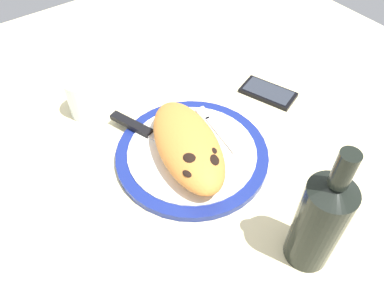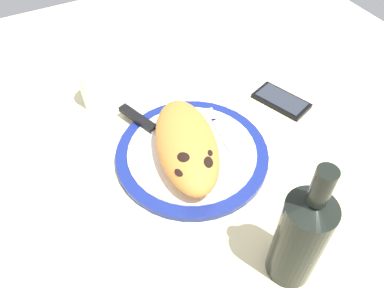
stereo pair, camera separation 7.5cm
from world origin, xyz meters
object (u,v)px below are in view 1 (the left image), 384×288
Objects in this scene: smartphone at (268,92)px; wine_bottle at (320,220)px; calzone at (188,145)px; plate at (192,154)px; knife at (143,131)px; water_glass at (84,99)px; fork at (213,125)px.

wine_bottle reaches higher than smartphone.
calzone is 28.18cm from wine_bottle.
plate is 26.60cm from smartphone.
knife is 15.86cm from water_glass.
fork reaches higher than smartphone.
wine_bottle is at bearing -171.00° from calzone.
calzone reaches higher than smartphone.
knife is (7.14, 12.97, 0.29)cm from fork.
wine_bottle is (-52.84, -14.15, 6.26)cm from water_glass.
smartphone is at bearing -117.72° from water_glass.
calzone is 1.07× the size of wine_bottle.
calzone reaches higher than plate.
calzone is 2.94× the size of water_glass.
wine_bottle is at bearing 144.80° from smartphone.
wine_bottle is at bearing -168.33° from knife.
plate reaches higher than smartphone.
water_glass is 0.36× the size of wine_bottle.
water_glass reaches higher than plate.
water_glass reaches higher than fork.
fork reaches higher than plate.
wine_bottle is (-33.12, 23.36, 9.64)cm from smartphone.
fork is 0.61× the size of wine_bottle.
calzone is 1.90× the size of smartphone.
fork is at bearing -118.82° from knife.
smartphone is at bearing -79.23° from plate.
knife is at bearing 11.67° from wine_bottle.
knife is at bearing 18.12° from calzone.
water_glass reaches higher than calzone.
smartphone is 41.67cm from wine_bottle.
calzone is at bearing 9.00° from wine_bottle.
fork is at bearing -68.62° from plate.
knife reaches higher than smartphone.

